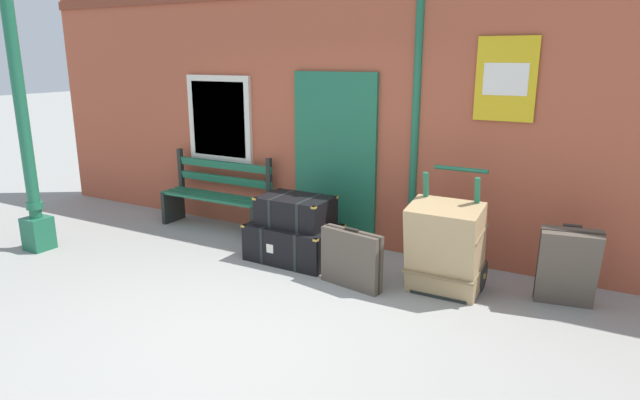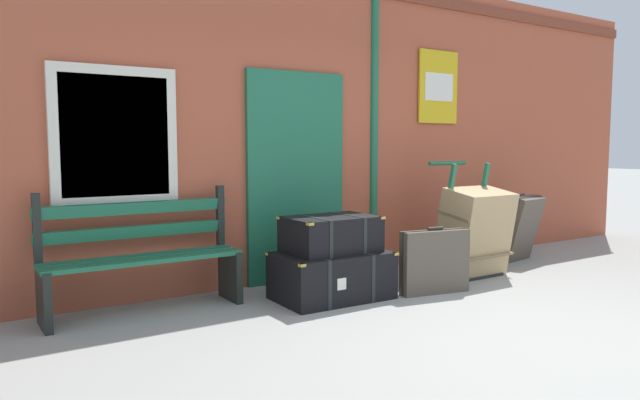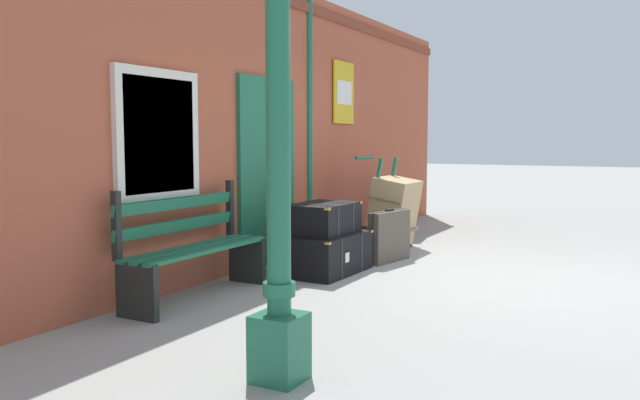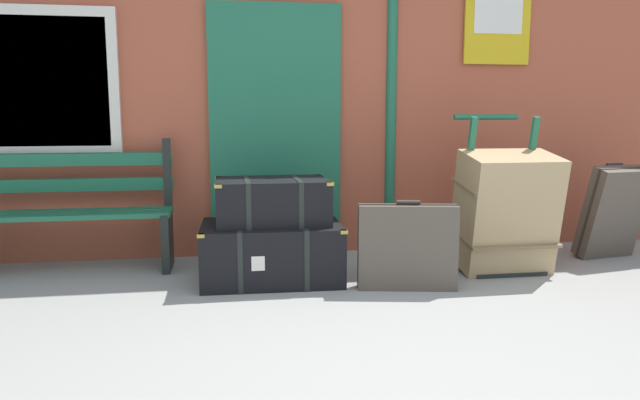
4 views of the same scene
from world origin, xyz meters
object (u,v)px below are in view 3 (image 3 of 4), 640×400
at_px(platform_bench, 193,249).
at_px(suitcase_caramel, 389,236).
at_px(lamp_post, 279,187).
at_px(large_brown_trunk, 393,213).
at_px(suitcase_slate, 405,210).
at_px(steamer_trunk_base, 325,253).
at_px(steamer_trunk_middle, 323,218).
at_px(porters_trolley, 381,227).

distance_m(platform_bench, suitcase_caramel, 2.61).
height_order(lamp_post, platform_bench, lamp_post).
distance_m(lamp_post, platform_bench, 2.30).
bearing_deg(large_brown_trunk, suitcase_slate, 12.98).
relative_size(steamer_trunk_base, suitcase_slate, 1.28).
height_order(lamp_post, suitcase_slate, lamp_post).
bearing_deg(suitcase_slate, steamer_trunk_base, -176.28).
bearing_deg(steamer_trunk_middle, suitcase_slate, 3.07).
distance_m(steamer_trunk_base, large_brown_trunk, 1.79).
bearing_deg(steamer_trunk_base, suitcase_caramel, -21.68).
height_order(porters_trolley, suitcase_slate, porters_trolley).
bearing_deg(lamp_post, porters_trolley, 15.81).
bearing_deg(platform_bench, suitcase_caramel, -19.89).
bearing_deg(steamer_trunk_base, steamer_trunk_middle, 72.32).
distance_m(porters_trolley, large_brown_trunk, 0.26).
relative_size(steamer_trunk_base, porters_trolley, 0.86).
height_order(steamer_trunk_base, large_brown_trunk, large_brown_trunk).
height_order(platform_bench, suitcase_slate, platform_bench).
height_order(platform_bench, porters_trolley, porters_trolley).
bearing_deg(suitcase_caramel, suitcase_slate, 15.73).
bearing_deg(lamp_post, steamer_trunk_base, 22.73).
height_order(platform_bench, steamer_trunk_middle, platform_bench).
height_order(lamp_post, porters_trolley, lamp_post).
distance_m(lamp_post, suitcase_caramel, 3.98).
bearing_deg(large_brown_trunk, lamp_post, -166.19).
bearing_deg(platform_bench, porters_trolley, -7.13).
bearing_deg(steamer_trunk_base, large_brown_trunk, -2.06).
bearing_deg(porters_trolley, large_brown_trunk, -90.00).
relative_size(lamp_post, platform_bench, 1.88).
relative_size(porters_trolley, large_brown_trunk, 1.28).
xyz_separation_m(lamp_post, steamer_trunk_base, (2.89, 1.21, -0.94)).
relative_size(lamp_post, porters_trolley, 2.51).
xyz_separation_m(large_brown_trunk, suitcase_caramel, (-0.86, -0.30, -0.17)).
distance_m(steamer_trunk_base, steamer_trunk_middle, 0.37).
bearing_deg(steamer_trunk_base, platform_bench, 161.18).
xyz_separation_m(lamp_post, large_brown_trunk, (4.66, 1.15, -0.68)).
height_order(platform_bench, large_brown_trunk, platform_bench).
height_order(porters_trolley, suitcase_caramel, porters_trolley).
xyz_separation_m(lamp_post, suitcase_caramel, (3.80, 0.85, -0.85)).
xyz_separation_m(large_brown_trunk, suitcase_slate, (1.08, 0.25, -0.08)).
bearing_deg(steamer_trunk_middle, platform_bench, 162.40).
height_order(suitcase_slate, suitcase_caramel, suitcase_slate).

